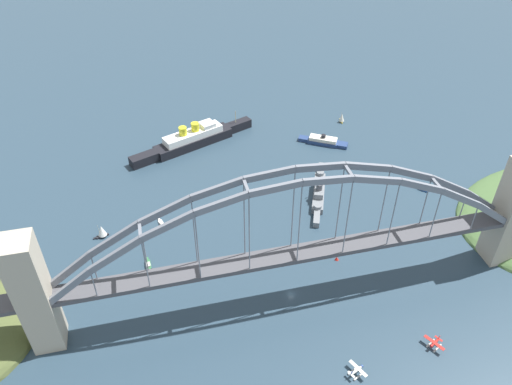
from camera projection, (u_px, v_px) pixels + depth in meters
The scene contains 13 objects.
ground_plane at pixel (291, 294), 265.51m from camera, with size 1400.00×1400.00×0.00m, color #283D4C.
harbor_arch_bridge at pixel (294, 248), 244.22m from camera, with size 302.01×14.90×79.19m.
ocean_liner at pixel (193, 139), 374.59m from camera, with size 96.34×44.54×18.36m.
naval_cruiser at pixel (319, 192), 328.97m from camera, with size 27.47×61.31×17.64m.
harbor_ferry_steamer at pixel (323, 141), 378.89m from camera, with size 34.98×24.57×7.62m.
seaplane_taxiing_near_bridge at pixel (434, 344), 239.08m from camera, with size 8.14×10.29×5.24m.
seaplane_second_in_formation at pixel (357, 371), 227.87m from camera, with size 8.21×10.09×5.03m.
small_boat_0 at pixel (421, 188), 335.68m from camera, with size 7.08×9.25×2.11m.
small_boat_1 at pixel (148, 265), 281.08m from camera, with size 3.23×11.20×2.17m.
small_boat_2 at pixel (342, 118), 402.60m from camera, with size 4.27×7.37×8.86m.
small_boat_3 at pixel (102, 231), 297.66m from camera, with size 9.15×6.10×9.31m.
small_boat_4 at pixel (162, 224), 308.09m from camera, with size 4.38×12.06×1.82m.
channel_marker_buoy at pixel (337, 258), 284.60m from camera, with size 2.20×2.20×2.75m.
Camera 1 is at (-59.09, -166.03, 206.53)m, focal length 35.47 mm.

